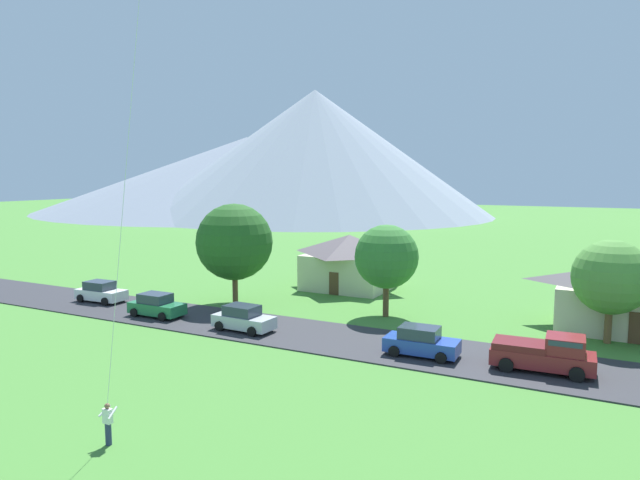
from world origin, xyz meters
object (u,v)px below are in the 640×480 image
at_px(tree_right_of_center, 386,257).
at_px(parked_car_silver_mid_west, 243,319).
at_px(parked_car_blue_west_end, 421,342).
at_px(parked_car_white_east_end, 101,292).
at_px(pickup_truck_maroon_east_side, 545,353).
at_px(tree_left_of_center, 611,277).
at_px(tree_center, 234,242).
at_px(house_leftmost, 349,261).
at_px(house_left_center, 636,296).
at_px(parked_car_green_mid_east, 157,306).

height_order(tree_right_of_center, parked_car_silver_mid_west, tree_right_of_center).
distance_m(parked_car_blue_west_end, parked_car_white_east_end, 27.60).
bearing_deg(pickup_truck_maroon_east_side, tree_left_of_center, 68.46).
bearing_deg(parked_car_blue_west_end, tree_center, 160.85).
bearing_deg(tree_left_of_center, tree_center, -176.03).
xyz_separation_m(house_leftmost, tree_left_of_center, (21.34, -8.24, 1.58)).
bearing_deg(house_left_center, tree_right_of_center, -167.40).
height_order(tree_left_of_center, tree_right_of_center, tree_right_of_center).
relative_size(tree_center, parked_car_silver_mid_west, 1.91).
bearing_deg(tree_center, parked_car_green_mid_east, -114.06).
bearing_deg(house_left_center, tree_center, -169.06).
distance_m(tree_right_of_center, parked_car_white_east_end, 23.60).
xyz_separation_m(tree_center, pickup_truck_maroon_east_side, (23.96, -5.56, -4.03)).
relative_size(house_leftmost, tree_left_of_center, 1.22).
bearing_deg(parked_car_white_east_end, pickup_truck_maroon_east_side, -1.80).
bearing_deg(parked_car_white_east_end, parked_car_blue_west_end, -3.18).
height_order(parked_car_silver_mid_west, parked_car_white_east_end, same).
bearing_deg(house_leftmost, tree_right_of_center, -50.97).
height_order(tree_right_of_center, parked_car_blue_west_end, tree_right_of_center).
distance_m(house_leftmost, pickup_truck_maroon_east_side, 24.23).
bearing_deg(house_left_center, parked_car_white_east_end, -165.52).
xyz_separation_m(tree_center, parked_car_green_mid_east, (-2.71, -6.06, -4.22)).
relative_size(parked_car_silver_mid_west, parked_car_green_mid_east, 1.02).
bearing_deg(parked_car_green_mid_east, tree_center, 65.94).
height_order(tree_center, tree_right_of_center, tree_center).
relative_size(tree_right_of_center, parked_car_blue_west_end, 1.61).
xyz_separation_m(house_leftmost, house_left_center, (22.93, -4.61, -0.17)).
bearing_deg(tree_center, tree_right_of_center, 8.71).
bearing_deg(parked_car_white_east_end, tree_center, 23.73).
relative_size(house_leftmost, parked_car_white_east_end, 1.86).
height_order(house_leftmost, parked_car_silver_mid_west, house_leftmost).
bearing_deg(parked_car_silver_mid_west, tree_right_of_center, 49.12).
relative_size(parked_car_silver_mid_west, pickup_truck_maroon_east_side, 0.81).
distance_m(tree_left_of_center, tree_right_of_center, 14.67).
distance_m(house_left_center, tree_right_of_center, 16.78).
bearing_deg(parked_car_blue_west_end, pickup_truck_maroon_east_side, 3.95).
distance_m(house_leftmost, parked_car_white_east_end, 21.55).
distance_m(tree_center, parked_car_green_mid_east, 7.87).
bearing_deg(tree_left_of_center, parked_car_blue_west_end, -140.46).
bearing_deg(tree_left_of_center, pickup_truck_maroon_east_side, -111.54).
xyz_separation_m(tree_left_of_center, parked_car_green_mid_east, (-29.59, -7.93, -3.29)).
distance_m(house_leftmost, parked_car_blue_west_end, 20.05).
height_order(tree_left_of_center, pickup_truck_maroon_east_side, tree_left_of_center).
relative_size(parked_car_blue_west_end, parked_car_silver_mid_west, 0.99).
distance_m(house_left_center, tree_center, 29.12).
bearing_deg(parked_car_blue_west_end, parked_car_green_mid_east, -179.88).
distance_m(tree_right_of_center, parked_car_silver_mid_west, 11.37).
distance_m(tree_left_of_center, parked_car_blue_west_end, 12.82).
relative_size(house_leftmost, house_left_center, 0.77).
height_order(parked_car_blue_west_end, parked_car_silver_mid_west, same).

